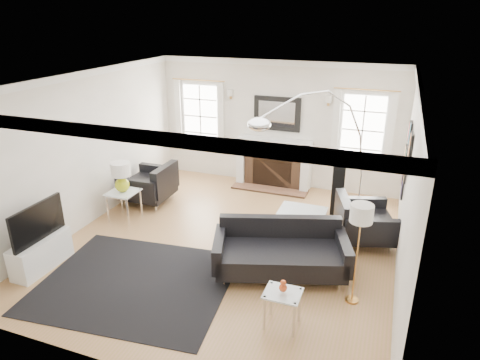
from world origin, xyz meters
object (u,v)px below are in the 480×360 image
at_px(fireplace, 273,164).
at_px(armchair_right, 361,222).
at_px(arc_floor_lamp, 314,157).
at_px(gourd_lamp, 121,175).
at_px(sofa, 280,252).
at_px(coffee_table, 301,215).
at_px(armchair_left, 151,185).

height_order(fireplace, armchair_right, fireplace).
bearing_deg(arc_floor_lamp, gourd_lamp, -168.08).
bearing_deg(armchair_right, sofa, -127.75).
bearing_deg(fireplace, sofa, -72.17).
distance_m(gourd_lamp, arc_floor_lamp, 3.54).
relative_size(sofa, coffee_table, 2.58).
bearing_deg(sofa, armchair_left, 153.70).
distance_m(armchair_right, gourd_lamp, 4.42).
bearing_deg(armchair_left, coffee_table, -3.61).
bearing_deg(coffee_table, gourd_lamp, -168.41).
bearing_deg(gourd_lamp, fireplace, 50.00).
distance_m(coffee_table, arc_floor_lamp, 1.10).
relative_size(sofa, arc_floor_lamp, 0.82).
bearing_deg(coffee_table, fireplace, 119.05).
bearing_deg(armchair_left, gourd_lamp, -94.61).
xyz_separation_m(armchair_right, coffee_table, (-1.05, 0.00, -0.04)).
relative_size(fireplace, arc_floor_lamp, 0.64).
bearing_deg(fireplace, armchair_right, -42.47).
distance_m(sofa, coffee_table, 1.38).
bearing_deg(armchair_right, fireplace, 137.53).
distance_m(sofa, arc_floor_lamp, 1.80).
distance_m(armchair_left, armchair_right, 4.27).
xyz_separation_m(coffee_table, gourd_lamp, (-3.28, -0.67, 0.57)).
bearing_deg(armchair_right, armchair_left, 177.22).
bearing_deg(coffee_table, sofa, -90.52).
relative_size(armchair_left, gourd_lamp, 1.79).
bearing_deg(armchair_left, arc_floor_lamp, -2.58).
distance_m(coffee_table, gourd_lamp, 3.40).
bearing_deg(arc_floor_lamp, armchair_right, -3.52).
distance_m(armchair_right, arc_floor_lamp, 1.39).
bearing_deg(gourd_lamp, armchair_left, 85.39).
bearing_deg(arc_floor_lamp, coffee_table, -160.90).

